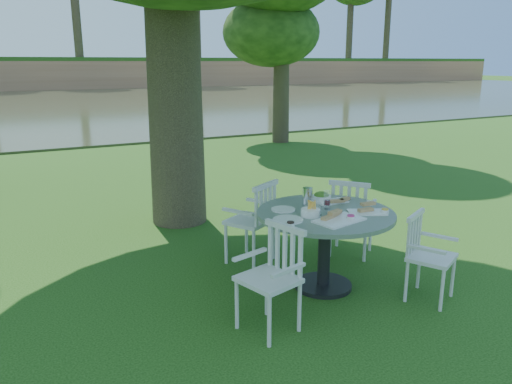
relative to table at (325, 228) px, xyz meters
The scene contains 8 objects.
ground 0.88m from the table, 126.36° to the left, with size 140.00×140.00×0.00m, color #13390C.
table is the anchor object (origin of this frame).
chair_ne 0.90m from the table, 36.23° to the left, with size 0.61×0.62×0.89m.
chair_nw 0.90m from the table, 108.85° to the left, with size 0.61×0.60×0.91m.
chair_sw 0.91m from the table, 151.55° to the right, with size 0.51×0.53×0.87m.
chair_se 0.92m from the table, 41.19° to the right, with size 0.54×0.52×0.81m.
tableware 0.20m from the table, 134.30° to the left, with size 1.15×0.88×0.20m.
river 23.52m from the table, 90.91° to the left, with size 100.00×28.00×0.12m, color #313720.
Camera 1 is at (-2.32, -4.20, 2.15)m, focal length 35.00 mm.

